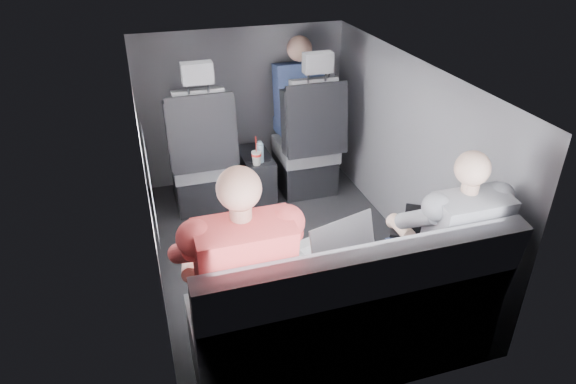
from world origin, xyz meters
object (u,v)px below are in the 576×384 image
object	(u,v)px
rear_bench	(346,320)
laptop_white	(239,264)
front_seat_right	(308,149)
front_seat_left	(202,163)
passenger_front_right	(299,100)
passenger_rear_right	(445,242)
center_console	(256,176)
soda_cup	(256,157)
passenger_rear_left	(240,277)
laptop_silver	(335,246)
laptop_black	(423,228)
water_bottle	(260,153)

from	to	relation	value
rear_bench	laptop_white	size ratio (longest dim) A/B	4.49
front_seat_right	laptop_white	xyz separation A→B (m)	(-0.96, -1.68, 0.24)
front_seat_left	passenger_front_right	bearing A→B (deg)	15.96
laptop_white	passenger_rear_right	xyz separation A→B (m)	(1.11, -0.13, -0.01)
center_console	soda_cup	size ratio (longest dim) A/B	1.98
passenger_rear_left	passenger_rear_right	distance (m)	1.14
laptop_white	laptop_silver	world-z (taller)	laptop_silver
laptop_silver	laptop_black	xyz separation A→B (m)	(0.55, 0.03, -0.01)
center_console	water_bottle	size ratio (longest dim) A/B	2.68
laptop_black	front_seat_right	bearing A→B (deg)	93.61
front_seat_left	laptop_white	world-z (taller)	front_seat_left
passenger_rear_left	passenger_front_right	bearing A→B (deg)	64.44
laptop_black	passenger_front_right	bearing A→B (deg)	93.06
laptop_white	passenger_rear_left	xyz separation A→B (m)	(-0.03, -0.13, 0.02)
front_seat_left	soda_cup	size ratio (longest dim) A/B	5.23
water_bottle	passenger_rear_left	bearing A→B (deg)	-107.59
front_seat_right	laptop_silver	distance (m)	1.76
laptop_silver	laptop_white	bearing A→B (deg)	179.31
center_console	water_bottle	xyz separation A→B (m)	(0.00, -0.15, 0.28)
front_seat_left	passenger_rear_left	bearing A→B (deg)	-92.73
soda_cup	front_seat_left	bearing A→B (deg)	160.56
center_console	passenger_front_right	world-z (taller)	passenger_front_right
laptop_black	front_seat_left	bearing A→B (deg)	121.19
rear_bench	passenger_rear_left	xyz separation A→B (m)	(-0.54, 0.09, 0.35)
laptop_white	passenger_rear_left	bearing A→B (deg)	-101.64
passenger_front_right	front_seat_right	bearing A→B (deg)	-90.46
water_bottle	passenger_rear_left	world-z (taller)	passenger_rear_left
passenger_front_right	laptop_white	bearing A→B (deg)	-116.39
center_console	laptop_white	xyz separation A→B (m)	(-0.51, -1.72, 0.44)
passenger_front_right	laptop_black	bearing A→B (deg)	-86.94
laptop_silver	rear_bench	bearing A→B (deg)	-92.07
rear_bench	passenger_rear_right	xyz separation A→B (m)	(0.60, 0.10, 0.31)
front_seat_left	laptop_silver	world-z (taller)	front_seat_left
center_console	laptop_black	xyz separation A→B (m)	(0.55, -1.70, 0.43)
laptop_silver	laptop_black	distance (m)	0.55
passenger_front_right	laptop_silver	bearing A→B (deg)	-102.87
center_console	laptop_silver	distance (m)	1.78
front_seat_right	laptop_black	bearing A→B (deg)	-86.39
laptop_white	laptop_black	distance (m)	1.06
laptop_white	passenger_rear_right	world-z (taller)	passenger_rear_right
center_console	laptop_silver	size ratio (longest dim) A/B	1.08
rear_bench	laptop_white	xyz separation A→B (m)	(-0.51, 0.22, 0.33)
soda_cup	passenger_front_right	distance (m)	0.70
laptop_silver	passenger_rear_left	size ratio (longest dim) A/B	0.34
front_seat_left	water_bottle	bearing A→B (deg)	-13.44
soda_cup	passenger_front_right	bearing A→B (deg)	39.65
center_console	laptop_black	bearing A→B (deg)	-71.92
front_seat_left	soda_cup	bearing A→B (deg)	-19.44
water_bottle	laptop_white	xyz separation A→B (m)	(-0.51, -1.57, 0.15)
rear_bench	passenger_front_right	xyz separation A→B (m)	(0.45, 2.16, 0.45)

